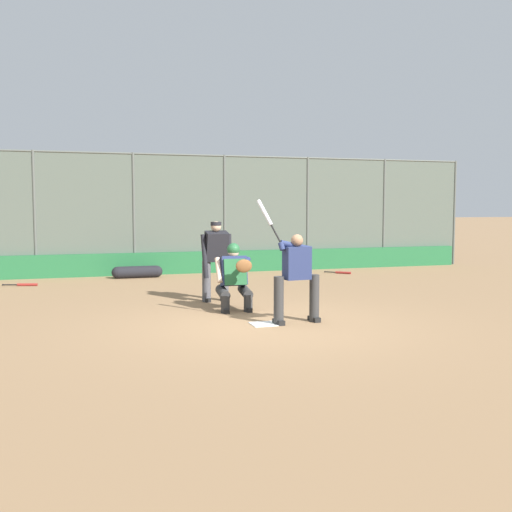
% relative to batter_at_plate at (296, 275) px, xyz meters
% --- Properties ---
extents(ground_plane, '(160.00, 160.00, 0.00)m').
position_rel_batter_at_plate_xyz_m(ground_plane, '(0.55, -0.04, -0.81)').
color(ground_plane, '#93704C').
extents(home_plate_marker, '(0.43, 0.43, 0.01)m').
position_rel_batter_at_plate_xyz_m(home_plate_marker, '(0.55, -0.04, -0.80)').
color(home_plate_marker, white).
rests_on(home_plate_marker, ground_plane).
extents(backstop_fence, '(18.52, 0.08, 3.45)m').
position_rel_batter_at_plate_xyz_m(backstop_fence, '(0.55, -7.94, 1.00)').
color(backstop_fence, '#515651').
rests_on(backstop_fence, ground_plane).
extents(padding_wall, '(18.08, 0.18, 0.63)m').
position_rel_batter_at_plate_xyz_m(padding_wall, '(0.55, -7.84, -0.49)').
color(padding_wall, '#236638').
rests_on(padding_wall, ground_plane).
extents(bleachers_beyond, '(12.91, 3.05, 1.80)m').
position_rel_batter_at_plate_xyz_m(bleachers_beyond, '(1.47, -10.80, -0.22)').
color(bleachers_beyond, slate).
rests_on(bleachers_beyond, ground_plane).
extents(batter_at_plate, '(1.02, 0.58, 2.06)m').
position_rel_batter_at_plate_xyz_m(batter_at_plate, '(0.00, 0.00, 0.00)').
color(batter_at_plate, '#333333').
rests_on(batter_at_plate, ground_plane).
extents(catcher_behind_plate, '(0.67, 0.78, 1.26)m').
position_rel_batter_at_plate_xyz_m(catcher_behind_plate, '(0.67, -1.44, -0.15)').
color(catcher_behind_plate, '#333333').
rests_on(catcher_behind_plate, ground_plane).
extents(umpire_home, '(0.67, 0.43, 1.64)m').
position_rel_batter_at_plate_xyz_m(umpire_home, '(0.75, -2.60, 0.07)').
color(umpire_home, '#4C4C51').
rests_on(umpire_home, ground_plane).
extents(spare_bat_near_backstop, '(0.62, 0.58, 0.07)m').
position_rel_batter_at_plate_xyz_m(spare_bat_near_backstop, '(-3.86, -6.45, -0.77)').
color(spare_bat_near_backstop, black).
rests_on(spare_bat_near_backstop, ground_plane).
extents(spare_bat_by_padding, '(0.83, 0.26, 0.07)m').
position_rel_batter_at_plate_xyz_m(spare_bat_by_padding, '(4.69, -6.28, -0.77)').
color(spare_bat_by_padding, black).
rests_on(spare_bat_by_padding, ground_plane).
extents(fielding_glove_on_dirt, '(0.29, 0.22, 0.11)m').
position_rel_batter_at_plate_xyz_m(fielding_glove_on_dirt, '(-2.41, -6.35, -0.75)').
color(fielding_glove_on_dirt, brown).
rests_on(fielding_glove_on_dirt, ground_plane).
extents(equipment_bag_dugout_side, '(1.37, 0.32, 0.32)m').
position_rel_batter_at_plate_xyz_m(equipment_bag_dugout_side, '(1.88, -7.15, -0.65)').
color(equipment_bag_dugout_side, black).
rests_on(equipment_bag_dugout_side, ground_plane).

